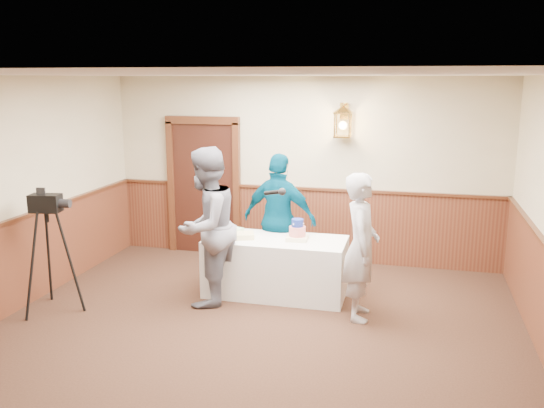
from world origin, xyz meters
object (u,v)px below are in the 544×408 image
(display_table, at_px, (276,267))
(tv_camera_rig, at_px, (50,259))
(tiered_cake, at_px, (297,232))
(interviewer, at_px, (206,227))
(sheet_cake_green, at_px, (232,230))
(sheet_cake_yellow, at_px, (241,235))
(baker, at_px, (361,247))
(assistant_p, at_px, (280,219))

(display_table, xyz_separation_m, tv_camera_rig, (-2.49, -1.18, 0.27))
(tiered_cake, distance_m, interviewer, 1.16)
(interviewer, bearing_deg, sheet_cake_green, -176.43)
(display_table, height_order, sheet_cake_green, sheet_cake_green)
(sheet_cake_yellow, relative_size, tv_camera_rig, 0.22)
(sheet_cake_green, distance_m, baker, 1.89)
(sheet_cake_green, relative_size, tv_camera_rig, 0.18)
(sheet_cake_green, height_order, interviewer, interviewer)
(sheet_cake_yellow, height_order, tv_camera_rig, tv_camera_rig)
(baker, distance_m, tv_camera_rig, 3.70)
(sheet_cake_yellow, bearing_deg, display_table, 9.46)
(tv_camera_rig, bearing_deg, assistant_p, 24.69)
(baker, distance_m, assistant_p, 1.52)
(display_table, xyz_separation_m, sheet_cake_yellow, (-0.44, -0.07, 0.41))
(display_table, height_order, tiered_cake, tiered_cake)
(display_table, xyz_separation_m, baker, (1.13, -0.48, 0.49))
(baker, bearing_deg, tiered_cake, 54.45)
(interviewer, distance_m, assistant_p, 1.19)
(display_table, distance_m, assistant_p, 0.70)
(display_table, height_order, baker, baker)
(interviewer, height_order, baker, interviewer)
(assistant_p, xyz_separation_m, tv_camera_rig, (-2.43, -1.65, -0.25))
(display_table, xyz_separation_m, sheet_cake_green, (-0.64, 0.16, 0.41))
(sheet_cake_yellow, relative_size, interviewer, 0.16)
(tiered_cake, bearing_deg, assistant_p, 126.83)
(tv_camera_rig, bearing_deg, display_table, 15.88)
(tiered_cake, height_order, assistant_p, assistant_p)
(tv_camera_rig, bearing_deg, sheet_cake_yellow, 18.89)
(interviewer, height_order, tv_camera_rig, interviewer)
(tv_camera_rig, bearing_deg, tiered_cake, 13.89)
(sheet_cake_yellow, xyz_separation_m, baker, (1.57, -0.40, 0.08))
(display_table, relative_size, sheet_cake_yellow, 5.57)
(interviewer, bearing_deg, tiered_cake, 129.79)
(interviewer, relative_size, assistant_p, 1.10)
(display_table, relative_size, baker, 1.04)
(tiered_cake, height_order, tv_camera_rig, tv_camera_rig)
(tiered_cake, relative_size, assistant_p, 0.16)
(display_table, height_order, sheet_cake_yellow, sheet_cake_yellow)
(sheet_cake_yellow, bearing_deg, baker, -14.43)
(sheet_cake_yellow, height_order, assistant_p, assistant_p)
(tiered_cake, relative_size, sheet_cake_green, 1.07)
(tv_camera_rig, bearing_deg, sheet_cake_green, 26.42)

